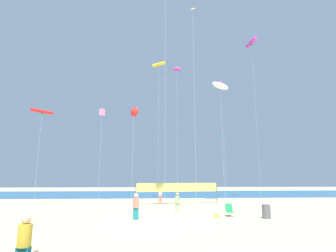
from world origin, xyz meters
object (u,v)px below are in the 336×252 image
object	(u,v)px
beachgoer_coral_shirt	(136,205)
kite_white_inflatable	(220,86)
kite_red_delta	(134,112)
kite_yellow_tube	(159,65)
kite_magenta_tube	(251,43)
beachgoer_sage_shirt	(177,202)
kite_yellow_diamond	(193,19)
mother_figure	(24,242)
trash_barrel	(266,211)
folding_beach_chair	(229,210)
kite_magenta_inflatable	(177,70)
kite_cyan_diamond	(224,138)
beachgoer_white_shirt	(160,194)
volleyball_net	(177,188)
kite_red_tube	(42,112)
beach_handbag	(217,216)
kite_pink_box	(102,113)

from	to	relation	value
beachgoer_coral_shirt	kite_white_inflatable	xyz separation A→B (m)	(9.03, 10.43, 12.41)
kite_red_delta	kite_yellow_tube	bearing A→B (deg)	46.68
kite_red_delta	kite_magenta_tube	xyz separation A→B (m)	(15.40, 3.66, 10.77)
beachgoer_sage_shirt	kite_yellow_diamond	distance (m)	17.10
mother_figure	kite_yellow_tube	distance (m)	28.47
kite_yellow_tube	trash_barrel	bearing A→B (deg)	-61.43
folding_beach_chair	kite_red_delta	xyz separation A→B (m)	(-7.71, 8.89, 9.46)
trash_barrel	kite_magenta_inflatable	distance (m)	23.82
kite_cyan_diamond	kite_white_inflatable	distance (m)	9.04
kite_magenta_tube	kite_white_inflatable	world-z (taller)	kite_magenta_tube
beachgoer_white_shirt	beachgoer_coral_shirt	world-z (taller)	beachgoer_coral_shirt
folding_beach_chair	kite_magenta_inflatable	bearing A→B (deg)	74.81
mother_figure	kite_magenta_tube	distance (m)	35.38
volleyball_net	folding_beach_chair	bearing A→B (deg)	-72.89
volleyball_net	kite_red_tube	bearing A→B (deg)	-172.71
beach_handbag	kite_red_delta	xyz separation A→B (m)	(-6.60, 9.47, 9.81)
kite_pink_box	kite_red_delta	bearing A→B (deg)	-41.78
beachgoer_white_shirt	folding_beach_chair	distance (m)	12.29
kite_magenta_tube	kite_red_tube	xyz separation A→B (m)	(-24.67, -5.08, -11.28)
beachgoer_white_shirt	kite_red_tube	world-z (taller)	kite_red_tube
kite_yellow_tube	kite_cyan_diamond	bearing A→B (deg)	25.94
mother_figure	kite_yellow_tube	bearing A→B (deg)	68.96
kite_red_tube	kite_pink_box	size ratio (longest dim) A/B	0.87
mother_figure	kite_red_tube	bearing A→B (deg)	102.06
beachgoer_sage_shirt	kite_magenta_tube	size ratio (longest dim) A/B	0.07
kite_white_inflatable	mother_figure	bearing A→B (deg)	-119.78
volleyball_net	kite_magenta_tube	world-z (taller)	kite_magenta_tube
beachgoer_white_shirt	kite_pink_box	xyz separation A→B (m)	(-7.23, 1.18, 9.76)
beach_handbag	kite_red_delta	bearing A→B (deg)	124.88
beachgoer_coral_shirt	kite_yellow_diamond	xyz separation A→B (m)	(4.87, 4.27, 16.91)
kite_yellow_tube	kite_red_delta	xyz separation A→B (m)	(-2.84, -3.01, -6.94)
kite_magenta_inflatable	kite_pink_box	world-z (taller)	kite_magenta_inflatable
kite_cyan_diamond	kite_magenta_tube	world-z (taller)	kite_magenta_tube
beachgoer_sage_shirt	volleyball_net	distance (m)	7.21
beachgoer_sage_shirt	mother_figure	bearing A→B (deg)	-114.23
mother_figure	trash_barrel	distance (m)	15.46
beachgoer_sage_shirt	kite_yellow_tube	xyz separation A→B (m)	(-1.29, 9.75, 16.02)
volleyball_net	kite_yellow_tube	size ratio (longest dim) A/B	0.52
mother_figure	kite_red_tube	size ratio (longest dim) A/B	0.18
kite_magenta_tube	beachgoer_coral_shirt	bearing A→B (deg)	-136.66
trash_barrel	volleyball_net	distance (m)	11.68
kite_yellow_tube	kite_pink_box	world-z (taller)	kite_yellow_tube
kite_red_tube	kite_magenta_inflatable	bearing A→B (deg)	26.51
folding_beach_chair	trash_barrel	distance (m)	2.53
kite_magenta_tube	kite_pink_box	size ratio (longest dim) A/B	1.89
beachgoer_coral_shirt	kite_red_delta	world-z (taller)	kite_red_delta
beach_handbag	kite_red_delta	size ratio (longest dim) A/B	0.03
beachgoer_sage_shirt	kite_red_delta	size ratio (longest dim) A/B	0.15
beach_handbag	kite_pink_box	size ratio (longest dim) A/B	0.03
mother_figure	beachgoer_sage_shirt	distance (m)	14.62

